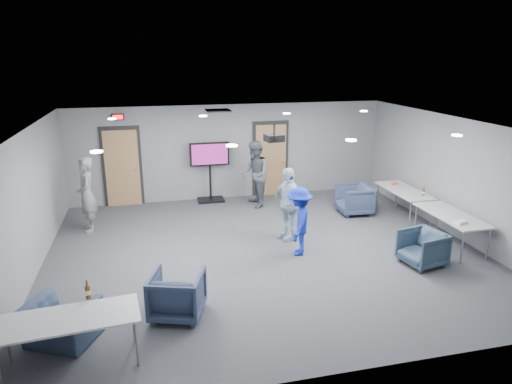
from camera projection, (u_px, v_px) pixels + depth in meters
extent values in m
plane|color=#3A3C42|center=(264.00, 251.00, 9.75)|extent=(9.00, 9.00, 0.00)
plane|color=white|center=(265.00, 125.00, 8.96)|extent=(9.00, 9.00, 0.00)
cube|color=slate|center=(230.00, 152.00, 13.08)|extent=(9.00, 0.02, 2.70)
cube|color=slate|center=(345.00, 282.00, 5.63)|extent=(9.00, 0.02, 2.70)
cube|color=slate|center=(27.00, 207.00, 8.36)|extent=(0.02, 8.00, 2.70)
cube|color=slate|center=(456.00, 178.00, 10.36)|extent=(0.02, 8.00, 2.70)
cube|color=black|center=(122.00, 167.00, 12.46)|extent=(1.06, 0.06, 2.24)
cube|color=#99714A|center=(122.00, 168.00, 12.43)|extent=(0.90, 0.05, 2.10)
cylinder|color=gray|center=(136.00, 170.00, 12.48)|extent=(0.04, 0.10, 0.04)
cube|color=black|center=(270.00, 159.00, 13.40)|extent=(1.06, 0.06, 2.24)
cube|color=#99714A|center=(271.00, 160.00, 13.37)|extent=(0.90, 0.05, 2.10)
cylinder|color=gray|center=(283.00, 162.00, 13.41)|extent=(0.04, 0.10, 0.04)
cube|color=black|center=(118.00, 117.00, 12.04)|extent=(0.32, 0.06, 0.16)
cube|color=#FF0C0C|center=(118.00, 117.00, 12.00)|extent=(0.26, 0.02, 0.11)
cube|color=black|center=(218.00, 110.00, 11.46)|extent=(0.60, 0.60, 0.03)
cylinder|color=white|center=(97.00, 152.00, 6.63)|extent=(0.18, 0.18, 0.02)
cylinder|color=white|center=(112.00, 119.00, 9.98)|extent=(0.18, 0.18, 0.02)
cylinder|color=white|center=(232.00, 146.00, 7.07)|extent=(0.18, 0.18, 0.02)
cylinder|color=white|center=(203.00, 116.00, 10.42)|extent=(0.18, 0.18, 0.02)
cylinder|color=white|center=(351.00, 140.00, 7.52)|extent=(0.18, 0.18, 0.02)
cylinder|color=white|center=(287.00, 113.00, 10.87)|extent=(0.18, 0.18, 0.02)
cylinder|color=white|center=(457.00, 135.00, 7.96)|extent=(0.18, 0.18, 0.02)
cylinder|color=white|center=(364.00, 111.00, 11.31)|extent=(0.18, 0.18, 0.02)
imported|color=gray|center=(87.00, 195.00, 10.66)|extent=(0.53, 0.71, 1.78)
imported|color=#535A64|center=(255.00, 174.00, 12.39)|extent=(0.71, 0.90, 1.82)
imported|color=#A9C1DA|center=(288.00, 204.00, 10.20)|extent=(0.71, 1.06, 1.67)
imported|color=#1A2AAA|center=(299.00, 221.00, 9.44)|extent=(0.87, 1.08, 1.45)
imported|color=#36405E|center=(354.00, 200.00, 11.96)|extent=(0.88, 0.85, 0.76)
imported|color=#314355|center=(422.00, 248.00, 9.05)|extent=(0.90, 0.89, 0.70)
imported|color=#333D58|center=(177.00, 294.00, 7.27)|extent=(1.02, 1.04, 0.75)
imported|color=#344259|center=(60.00, 323.00, 6.61)|extent=(1.23, 1.17, 0.62)
cube|color=#AFB2B4|center=(404.00, 190.00, 11.60)|extent=(0.74, 1.78, 0.03)
cylinder|color=gray|center=(377.00, 196.00, 12.40)|extent=(0.04, 0.04, 0.70)
cylinder|color=gray|center=(410.00, 215.00, 10.88)|extent=(0.04, 0.04, 0.70)
cylinder|color=gray|center=(397.00, 194.00, 12.52)|extent=(0.04, 0.04, 0.70)
cylinder|color=gray|center=(432.00, 214.00, 11.01)|extent=(0.04, 0.04, 0.70)
cube|color=#AFB2B4|center=(451.00, 215.00, 9.83)|extent=(0.76, 1.83, 0.03)
cylinder|color=gray|center=(416.00, 219.00, 10.65)|extent=(0.04, 0.04, 0.70)
cylinder|color=gray|center=(462.00, 247.00, 9.09)|extent=(0.04, 0.04, 0.70)
cylinder|color=gray|center=(438.00, 217.00, 10.78)|extent=(0.04, 0.04, 0.70)
cylinder|color=gray|center=(488.00, 244.00, 9.23)|extent=(0.04, 0.04, 0.70)
cube|color=#AFB2B4|center=(68.00, 319.00, 5.99)|extent=(1.87, 0.91, 0.03)
cylinder|color=gray|center=(133.00, 320.00, 6.61)|extent=(0.04, 0.04, 0.70)
cylinder|color=gray|center=(7.00, 342.00, 6.11)|extent=(0.04, 0.04, 0.70)
cylinder|color=gray|center=(137.00, 343.00, 6.08)|extent=(0.04, 0.04, 0.70)
cylinder|color=#5C2F0F|center=(88.00, 292.00, 6.43)|extent=(0.07, 0.07, 0.20)
cylinder|color=#5C2F0F|center=(87.00, 283.00, 6.38)|extent=(0.03, 0.03, 0.09)
cylinder|color=beige|center=(88.00, 292.00, 6.43)|extent=(0.07, 0.07, 0.07)
cylinder|color=#5C2F0F|center=(423.00, 192.00, 11.11)|extent=(0.06, 0.06, 0.16)
cylinder|color=#5C2F0F|center=(424.00, 188.00, 11.08)|extent=(0.02, 0.02, 0.07)
cylinder|color=beige|center=(423.00, 192.00, 11.11)|extent=(0.06, 0.06, 0.05)
cube|color=#DF4B37|center=(394.00, 184.00, 12.07)|extent=(0.22, 0.18, 0.04)
cube|color=white|center=(460.00, 222.00, 9.30)|extent=(0.28, 0.23, 0.06)
cube|color=black|center=(211.00, 200.00, 13.09)|extent=(0.74, 0.53, 0.06)
cylinder|color=black|center=(210.00, 178.00, 12.90)|extent=(0.06, 0.06, 1.27)
cube|color=black|center=(209.00, 154.00, 12.70)|extent=(1.11, 0.07, 0.65)
cube|color=#7D1B66|center=(210.00, 154.00, 12.66)|extent=(1.00, 0.01, 0.57)
cylinder|color=black|center=(274.00, 129.00, 9.27)|extent=(0.04, 0.04, 0.22)
cube|color=black|center=(274.00, 138.00, 9.32)|extent=(0.41, 0.36, 0.14)
cylinder|color=black|center=(276.00, 139.00, 9.17)|extent=(0.08, 0.06, 0.08)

